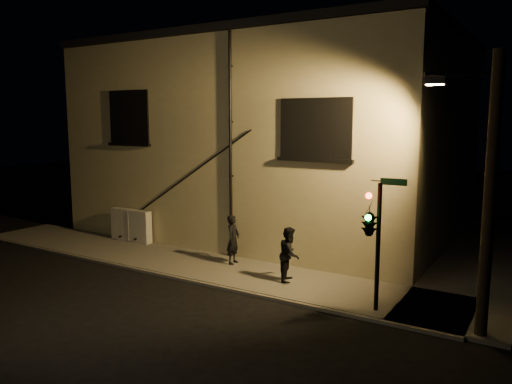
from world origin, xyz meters
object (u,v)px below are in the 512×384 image
Objects in this scene: utility_cabinet at (131,225)px; pedestrian_b at (290,254)px; streetlamp_pole at (486,189)px; traffic_signal at (370,222)px; pedestrian_a at (233,240)px.

pedestrian_b is at bearing -8.25° from utility_cabinet.
pedestrian_b is 6.44m from streetlamp_pole.
utility_cabinet is 11.64m from traffic_signal.
pedestrian_b reaches higher than utility_cabinet.
streetlamp_pole reaches higher than pedestrian_a.
traffic_signal is at bearing -11.56° from utility_cabinet.
traffic_signal reaches higher than utility_cabinet.
pedestrian_b is at bearing 159.73° from traffic_signal.
utility_cabinet is 8.37m from pedestrian_b.
pedestrian_a is 0.49× the size of traffic_signal.
pedestrian_b is 0.48× the size of traffic_signal.
pedestrian_a is at bearing 168.02° from streetlamp_pole.
traffic_signal is at bearing 179.71° from streetlamp_pole.
utility_cabinet is 0.57× the size of traffic_signal.
streetlamp_pole is (5.75, -1.12, 2.67)m from pedestrian_b.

